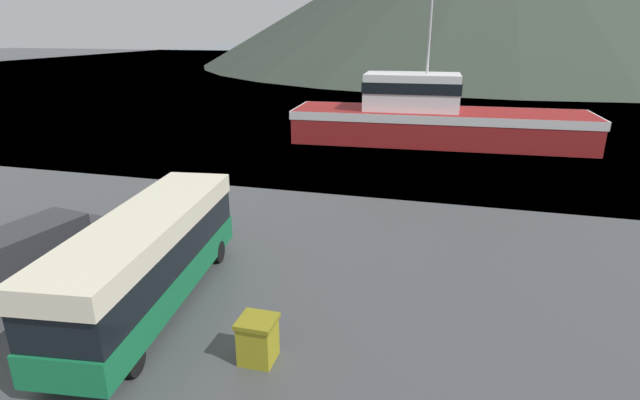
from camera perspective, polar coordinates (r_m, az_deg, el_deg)
The scene contains 6 objects.
water_surface at distance 147.33m, azimuth 12.05°, elevation 15.12°, with size 240.00×240.00×0.00m, color slate.
tour_bus at distance 17.95m, azimuth -19.01°, elevation -6.05°, with size 3.84×10.53×3.33m.
delivery_van at distance 21.57m, azimuth -29.05°, elevation -5.00°, with size 2.77×6.01×2.37m.
fishing_boat at distance 43.04m, azimuth 12.82°, elevation 9.18°, with size 24.40×7.27×12.50m.
storage_bin at distance 15.00m, azimuth -7.12°, elevation -15.52°, with size 1.07×1.03×1.37m.
small_boat at distance 49.83m, azimuth 12.01°, elevation 8.57°, with size 6.13×2.38×0.87m.
Camera 1 is at (8.86, -3.83, 9.18)m, focal length 28.00 mm.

